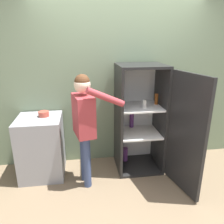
% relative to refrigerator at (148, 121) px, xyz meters
% --- Properties ---
extents(ground_plane, '(12.00, 12.00, 0.00)m').
position_rel_refrigerator_xyz_m(ground_plane, '(-0.35, -0.53, -0.79)').
color(ground_plane, '#7A664C').
extents(wall_back, '(7.00, 0.06, 2.55)m').
position_rel_refrigerator_xyz_m(wall_back, '(-0.35, 0.45, 0.48)').
color(wall_back, gray).
rests_on(wall_back, ground_plane).
extents(refrigerator, '(0.86, 1.27, 1.60)m').
position_rel_refrigerator_xyz_m(refrigerator, '(0.00, 0.00, 0.00)').
color(refrigerator, black).
rests_on(refrigerator, ground_plane).
extents(person, '(0.66, 0.52, 1.54)m').
position_rel_refrigerator_xyz_m(person, '(-0.91, -0.22, 0.18)').
color(person, '#384770').
rests_on(person, ground_plane).
extents(counter, '(0.61, 0.61, 0.89)m').
position_rel_refrigerator_xyz_m(counter, '(-1.55, 0.10, -0.35)').
color(counter, gray).
rests_on(counter, ground_plane).
extents(bowl, '(0.15, 0.15, 0.07)m').
position_rel_refrigerator_xyz_m(bowl, '(-1.48, 0.15, 0.14)').
color(bowl, '#B24738').
rests_on(bowl, counter).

